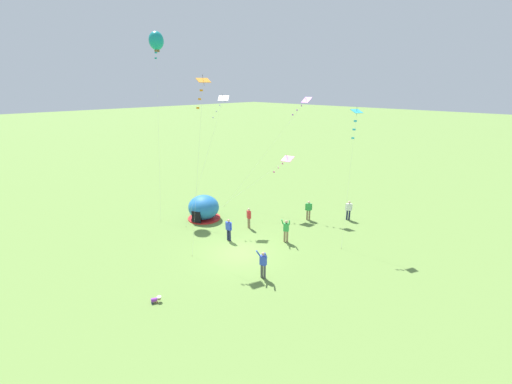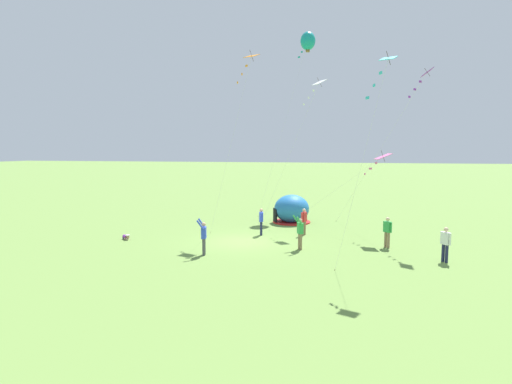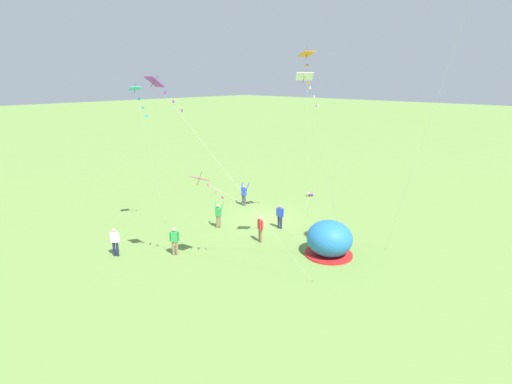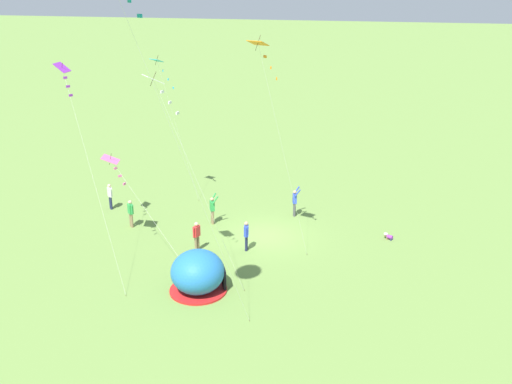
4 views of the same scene
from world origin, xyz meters
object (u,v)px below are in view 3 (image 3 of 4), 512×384
(person_strolling, at_px, (280,215))
(toddler_crawling, at_px, (310,194))
(person_flying_kite, at_px, (218,214))
(kite_pink, at_px, (204,182))
(person_center_field, at_px, (115,241))
(kite_purple, at_px, (163,92))
(kite_cyan, at_px, (138,98))
(person_with_toddler, at_px, (260,228))
(popup_tent, at_px, (329,239))
(kite_white, at_px, (307,84))
(person_near_tent, at_px, (175,240))
(kite_orange, at_px, (307,62))
(person_arms_raised, at_px, (244,194))

(person_strolling, bearing_deg, toddler_crawling, -68.81)
(person_flying_kite, bearing_deg, kite_pink, 131.99)
(toddler_crawling, xyz_separation_m, person_center_field, (1.16, 17.75, 0.79))
(kite_purple, relative_size, kite_cyan, 1.05)
(toddler_crawling, height_order, kite_purple, kite_purple)
(person_flying_kite, bearing_deg, person_with_toddler, -177.88)
(kite_purple, bearing_deg, person_center_field, 6.03)
(popup_tent, height_order, kite_white, kite_white)
(person_near_tent, xyz_separation_m, kite_orange, (-2.81, -8.57, 10.04))
(person_strolling, xyz_separation_m, kite_cyan, (5.93, 6.66, 7.93))
(person_strolling, relative_size, kite_pink, 0.26)
(kite_orange, relative_size, kite_white, 1.13)
(person_center_field, xyz_separation_m, person_arms_raised, (1.22, -11.92, 0.03))
(person_near_tent, height_order, person_arms_raised, person_arms_raised)
(person_strolling, bearing_deg, person_center_field, 67.24)
(person_strolling, height_order, kite_purple, kite_purple)
(person_near_tent, height_order, person_strolling, same)
(person_strolling, xyz_separation_m, kite_orange, (-1.07, -1.04, 10.04))
(person_near_tent, relative_size, kite_cyan, 0.18)
(person_with_toddler, bearing_deg, person_strolling, -77.12)
(person_arms_raised, distance_m, kite_purple, 15.51)
(toddler_crawling, height_order, person_near_tent, person_near_tent)
(person_with_toddler, height_order, person_near_tent, same)
(kite_purple, bearing_deg, kite_cyan, -22.39)
(person_arms_raised, height_order, person_strolling, person_arms_raised)
(person_near_tent, height_order, kite_pink, kite_pink)
(kite_purple, distance_m, kite_cyan, 7.33)
(person_center_field, bearing_deg, person_strolling, -112.76)
(person_with_toddler, height_order, kite_purple, kite_purple)
(person_near_tent, bearing_deg, kite_cyan, -11.80)
(person_strolling, distance_m, kite_white, 10.20)
(kite_white, height_order, kite_pink, kite_white)
(person_strolling, bearing_deg, kite_orange, -135.82)
(person_near_tent, relative_size, person_flying_kite, 0.91)
(person_near_tent, height_order, kite_purple, kite_purple)
(kite_purple, xyz_separation_m, kite_white, (-3.32, -6.36, 0.27))
(person_near_tent, height_order, kite_cyan, kite_cyan)
(person_arms_raised, bearing_deg, person_near_tent, 111.13)
(person_center_field, bearing_deg, kite_orange, -115.50)
(person_flying_kite, xyz_separation_m, person_strolling, (-3.19, -2.81, -0.03))
(popup_tent, relative_size, person_center_field, 1.63)
(kite_orange, bearing_deg, kite_cyan, 47.71)
(toddler_crawling, bearing_deg, person_center_field, 86.25)
(person_with_toddler, distance_m, kite_cyan, 11.02)
(person_flying_kite, bearing_deg, person_strolling, -138.57)
(kite_purple, relative_size, kite_orange, 0.86)
(person_with_toddler, relative_size, kite_pink, 0.26)
(kite_orange, bearing_deg, person_near_tent, 71.84)
(popup_tent, xyz_separation_m, person_with_toddler, (4.25, 1.34, -0.03))
(person_flying_kite, bearing_deg, toddler_crawling, -90.92)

